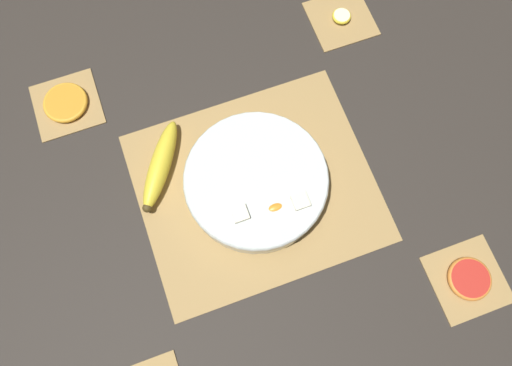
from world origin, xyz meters
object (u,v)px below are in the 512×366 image
Objects in this scene: fruit_salad_bowl at (256,182)px; banana_coin_single at (342,16)px; orange_slice_whole at (65,103)px; whole_banana at (160,165)px; grapefruit_slice at (470,279)px.

banana_coin_single is (-0.30, -0.29, -0.03)m from fruit_salad_bowl.
fruit_salad_bowl reaches higher than orange_slice_whole.
banana_coin_single is at bearing -135.58° from fruit_salad_bowl.
banana_coin_single is (-0.45, -0.20, -0.01)m from whole_banana.
grapefruit_slice is at bearing 135.57° from orange_slice_whole.
fruit_salad_bowl is at bearing 44.42° from banana_coin_single.
whole_banana reaches higher than grapefruit_slice.
grapefruit_slice is at bearing 139.65° from whole_banana.
fruit_salad_bowl is at bearing -44.34° from grapefruit_slice.
fruit_salad_bowl is 3.38× the size of grapefruit_slice.
whole_banana is at bearing 23.44° from banana_coin_single.
banana_coin_single is 0.51× the size of grapefruit_slice.
whole_banana reaches higher than banana_coin_single.
banana_coin_single is at bearing 180.00° from orange_slice_whole.
fruit_salad_bowl is 1.52× the size of whole_banana.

